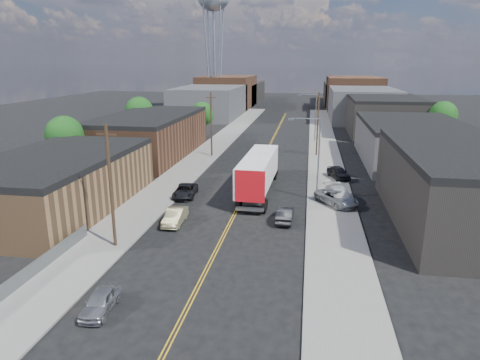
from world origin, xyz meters
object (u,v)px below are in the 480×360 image
(car_left_c, at_px, (185,191))
(car_right_lot_b, at_px, (339,196))
(water_tower, at_px, (214,4))
(car_right_lot_a, at_px, (337,198))
(semi_truck, at_px, (260,169))
(car_right_oncoming, at_px, (285,214))
(car_left_a, at_px, (101,301))
(car_left_b, at_px, (175,216))
(car_right_lot_c, at_px, (338,173))

(car_left_c, bearing_deg, car_right_lot_b, -4.67)
(water_tower, xyz_separation_m, car_right_lot_a, (32.02, -86.66, -29.77))
(semi_truck, xyz_separation_m, car_right_oncoming, (3.50, -9.61, -1.87))
(semi_truck, distance_m, car_right_lot_b, 9.63)
(car_right_lot_a, bearing_deg, car_right_lot_b, 33.14)
(car_left_a, relative_size, car_left_b, 0.88)
(car_left_c, xyz_separation_m, car_right_lot_c, (17.21, 10.12, 0.24))
(car_left_c, distance_m, car_right_lot_a, 16.42)
(car_left_b, distance_m, car_right_oncoming, 10.24)
(semi_truck, relative_size, car_right_lot_a, 3.27)
(semi_truck, bearing_deg, car_left_c, -153.11)
(car_left_a, height_order, car_right_lot_a, car_right_lot_a)
(car_right_lot_a, xyz_separation_m, car_right_lot_b, (0.27, 0.66, 0.06))
(car_right_lot_c, bearing_deg, water_tower, 94.07)
(car_left_c, bearing_deg, car_left_a, -91.58)
(water_tower, xyz_separation_m, car_right_lot_c, (32.82, -76.00, -29.74))
(car_left_a, height_order, car_right_lot_b, car_right_lot_b)
(car_left_b, bearing_deg, car_right_lot_c, 47.36)
(car_left_a, distance_m, car_left_b, 14.63)
(water_tower, distance_m, car_left_c, 92.51)
(car_right_oncoming, height_order, car_right_lot_a, car_right_lot_a)
(car_left_b, distance_m, car_left_c, 8.21)
(semi_truck, bearing_deg, car_right_oncoming, -68.25)
(car_left_a, height_order, car_right_lot_c, car_right_lot_c)
(semi_truck, distance_m, car_left_c, 8.92)
(car_left_c, bearing_deg, water_tower, 95.19)
(water_tower, height_order, car_left_b, water_tower)
(semi_truck, xyz_separation_m, car_left_a, (-6.50, -26.43, -1.92))
(semi_truck, distance_m, car_left_a, 27.29)
(car_left_b, height_order, car_right_lot_b, car_right_lot_b)
(car_left_b, bearing_deg, water_tower, 98.56)
(water_tower, xyz_separation_m, car_right_lot_b, (32.29, -86.00, -29.71))
(car_left_a, bearing_deg, car_right_lot_c, 61.18)
(water_tower, relative_size, car_left_c, 7.60)
(car_right_oncoming, xyz_separation_m, car_right_lot_b, (5.29, 6.02, 0.25))
(semi_truck, xyz_separation_m, car_right_lot_c, (9.32, 6.41, -1.65))
(car_right_lot_b, bearing_deg, semi_truck, 144.03)
(car_left_b, height_order, car_right_lot_c, car_right_lot_c)
(car_right_oncoming, height_order, car_right_lot_b, car_right_lot_b)
(water_tower, distance_m, car_left_b, 100.31)
(semi_truck, xyz_separation_m, car_right_lot_a, (8.52, -4.25, -1.68))
(car_right_oncoming, bearing_deg, car_left_c, -25.68)
(car_left_a, bearing_deg, car_right_lot_a, 52.80)
(semi_truck, height_order, car_left_b, semi_truck)
(car_left_a, height_order, car_right_oncoming, car_right_oncoming)
(car_left_a, xyz_separation_m, car_right_lot_b, (15.29, 22.85, 0.30))
(semi_truck, bearing_deg, car_right_lot_b, -20.47)
(car_left_b, xyz_separation_m, car_right_lot_c, (15.82, 18.22, 0.20))
(semi_truck, relative_size, car_right_lot_c, 3.86)
(car_right_lot_a, height_order, car_right_lot_c, car_right_lot_c)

